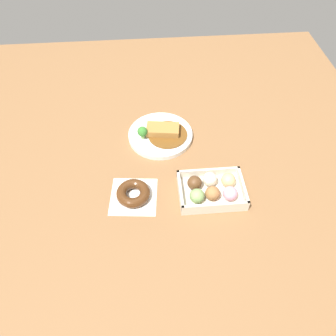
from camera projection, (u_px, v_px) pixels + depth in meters
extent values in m
plane|color=brown|center=(169.00, 152.00, 1.17)|extent=(1.60, 1.60, 0.00)
cylinder|color=white|center=(160.00, 135.00, 1.21)|extent=(0.23, 0.23, 0.02)
cylinder|color=brown|center=(169.00, 135.00, 1.20)|extent=(0.14, 0.14, 0.01)
cube|color=#A87538|center=(163.00, 130.00, 1.19)|extent=(0.12, 0.08, 0.02)
cylinder|color=white|center=(150.00, 129.00, 1.22)|extent=(0.06, 0.06, 0.00)
ellipsoid|color=yellow|center=(150.00, 128.00, 1.21)|extent=(0.03, 0.03, 0.01)
cylinder|color=#8CB766|center=(143.00, 136.00, 1.18)|extent=(0.01, 0.01, 0.02)
sphere|color=#387A2D|center=(142.00, 131.00, 1.17)|extent=(0.04, 0.04, 0.04)
cube|color=beige|center=(211.00, 193.00, 1.05)|extent=(0.20, 0.14, 0.01)
cube|color=beige|center=(180.00, 191.00, 1.02)|extent=(0.01, 0.14, 0.03)
cube|color=beige|center=(243.00, 187.00, 1.04)|extent=(0.01, 0.14, 0.03)
cube|color=beige|center=(216.00, 207.00, 0.99)|extent=(0.20, 0.01, 0.03)
cube|color=beige|center=(208.00, 172.00, 1.07)|extent=(0.20, 0.01, 0.03)
sphere|color=#84A860|center=(197.00, 196.00, 1.00)|extent=(0.05, 0.05, 0.05)
sphere|color=#9E6B3D|center=(213.00, 193.00, 1.01)|extent=(0.05, 0.05, 0.05)
sphere|color=pink|center=(230.00, 194.00, 1.01)|extent=(0.05, 0.05, 0.05)
sphere|color=brown|center=(195.00, 183.00, 1.04)|extent=(0.05, 0.05, 0.05)
sphere|color=#EFE5C6|center=(210.00, 179.00, 1.05)|extent=(0.05, 0.05, 0.05)
sphere|color=#DBB77A|center=(228.00, 180.00, 1.04)|extent=(0.05, 0.05, 0.05)
cube|color=white|center=(134.00, 196.00, 1.04)|extent=(0.16, 0.16, 0.00)
torus|color=#4C2B14|center=(133.00, 193.00, 1.03)|extent=(0.11, 0.11, 0.03)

